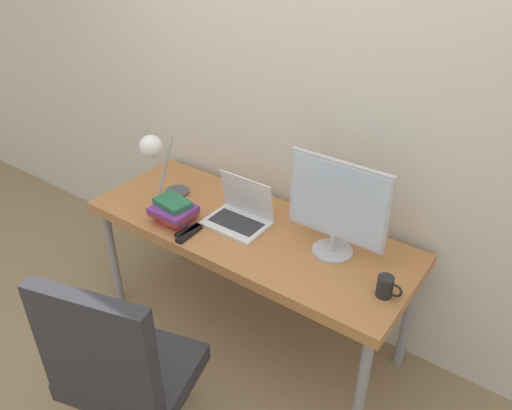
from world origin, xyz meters
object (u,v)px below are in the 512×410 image
monitor (337,205)px  mug (386,287)px  book_stack (174,211)px  laptop (240,214)px  office_chair (118,366)px  desk_lamp (155,154)px

monitor → mug: bearing=-24.4°
book_stack → monitor: bearing=17.1°
laptop → monitor: size_ratio=0.65×
book_stack → mug: bearing=4.9°
office_chair → mug: office_chair is taller
monitor → desk_lamp: monitor is taller
office_chair → mug: (0.78, 0.86, 0.22)m
desk_lamp → office_chair: (0.57, -0.84, -0.47)m
desk_lamp → mug: 1.37m
desk_lamp → office_chair: bearing=-56.0°
laptop → mug: bearing=-6.0°
laptop → desk_lamp: size_ratio=0.77×
laptop → mug: 0.87m
book_stack → desk_lamp: bearing=155.3°
monitor → office_chair: bearing=-113.8°
monitor → office_chair: (-0.44, -1.01, -0.44)m
monitor → desk_lamp: 1.03m
book_stack → mug: (1.16, 0.10, -0.01)m
laptop → mug: (0.86, -0.09, -0.00)m
desk_lamp → office_chair: 1.12m
desk_lamp → monitor: bearing=9.2°
office_chair → mug: bearing=47.6°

